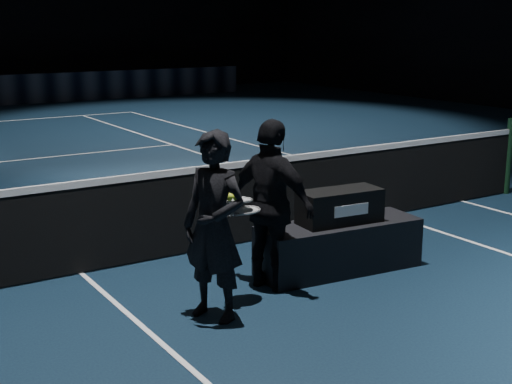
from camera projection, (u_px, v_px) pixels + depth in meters
floor at (81, 274)px, 7.11m from camera, size 36.00×36.00×0.00m
court_lines at (81, 273)px, 7.11m from camera, size 10.98×23.78×0.01m
net_post_right at (508, 156)px, 10.31m from camera, size 0.10×0.10×1.10m
net_mesh at (79, 231)px, 7.01m from camera, size 12.80×0.02×0.86m
net_tape at (76, 185)px, 6.90m from camera, size 12.80×0.03×0.07m
player_bench at (339, 247)px, 7.15m from camera, size 1.72×0.71×0.50m
racket_bag at (340, 206)px, 7.05m from camera, size 0.87×0.44×0.34m
bag_signature at (352, 210)px, 6.90m from camera, size 0.39×0.04×0.11m
player_a at (214, 227)px, 5.89m from camera, size 0.60×0.69×1.60m
player_b at (272, 205)px, 6.56m from camera, size 0.65×1.01×1.60m
racket_lower at (246, 210)px, 6.24m from camera, size 0.71×0.46×0.03m
racket_upper at (239, 200)px, 6.20m from camera, size 0.71×0.50×0.10m
tennis_balls at (232, 195)px, 6.04m from camera, size 0.12×0.10×0.12m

